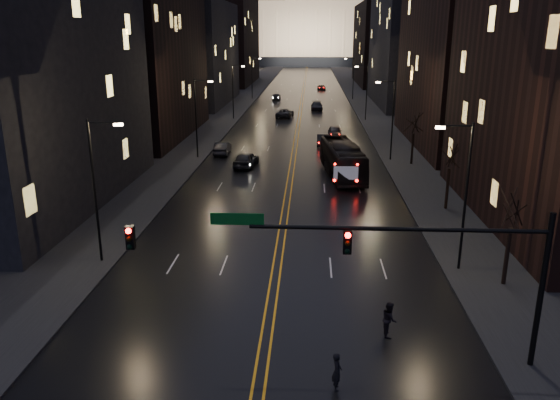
# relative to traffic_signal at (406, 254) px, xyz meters

# --- Properties ---
(ground) EXTENTS (900.00, 900.00, 0.00)m
(ground) POSITION_rel_traffic_signal_xyz_m (-5.91, 0.00, -5.10)
(ground) COLOR black
(ground) RESTS_ON ground
(road) EXTENTS (20.00, 320.00, 0.02)m
(road) POSITION_rel_traffic_signal_xyz_m (-5.91, 130.00, -5.09)
(road) COLOR black
(road) RESTS_ON ground
(sidewalk_left) EXTENTS (8.00, 320.00, 0.16)m
(sidewalk_left) POSITION_rel_traffic_signal_xyz_m (-19.91, 130.00, -5.02)
(sidewalk_left) COLOR black
(sidewalk_left) RESTS_ON ground
(sidewalk_right) EXTENTS (8.00, 320.00, 0.16)m
(sidewalk_right) POSITION_rel_traffic_signal_xyz_m (8.09, 130.00, -5.02)
(sidewalk_right) COLOR black
(sidewalk_right) RESTS_ON ground
(center_line) EXTENTS (0.62, 320.00, 0.01)m
(center_line) POSITION_rel_traffic_signal_xyz_m (-5.91, 130.00, -5.08)
(center_line) COLOR orange
(center_line) RESTS_ON road
(building_left_near) EXTENTS (12.00, 28.00, 22.00)m
(building_left_near) POSITION_rel_traffic_signal_xyz_m (-26.91, 22.00, 5.90)
(building_left_near) COLOR black
(building_left_near) RESTS_ON ground
(building_left_mid) EXTENTS (12.00, 30.00, 28.00)m
(building_left_mid) POSITION_rel_traffic_signal_xyz_m (-26.91, 54.00, 8.90)
(building_left_mid) COLOR black
(building_left_mid) RESTS_ON ground
(building_left_far) EXTENTS (12.00, 34.00, 20.00)m
(building_left_far) POSITION_rel_traffic_signal_xyz_m (-26.91, 92.00, 4.90)
(building_left_far) COLOR black
(building_left_far) RESTS_ON ground
(building_left_dist) EXTENTS (12.00, 40.00, 24.00)m
(building_left_dist) POSITION_rel_traffic_signal_xyz_m (-26.91, 140.00, 6.90)
(building_left_dist) COLOR black
(building_left_dist) RESTS_ON ground
(building_right_mid) EXTENTS (12.00, 34.00, 26.00)m
(building_right_mid) POSITION_rel_traffic_signal_xyz_m (15.09, 92.00, 7.90)
(building_right_mid) COLOR black
(building_right_mid) RESTS_ON ground
(building_right_dist) EXTENTS (12.00, 40.00, 22.00)m
(building_right_dist) POSITION_rel_traffic_signal_xyz_m (15.09, 140.00, 5.90)
(building_right_dist) COLOR black
(building_right_dist) RESTS_ON ground
(capitol) EXTENTS (90.00, 50.00, 58.50)m
(capitol) POSITION_rel_traffic_signal_xyz_m (-5.91, 250.00, 12.05)
(capitol) COLOR black
(capitol) RESTS_ON ground
(traffic_signal) EXTENTS (17.29, 0.45, 7.00)m
(traffic_signal) POSITION_rel_traffic_signal_xyz_m (0.00, 0.00, 0.00)
(traffic_signal) COLOR black
(traffic_signal) RESTS_ON ground
(streetlamp_right_near) EXTENTS (2.13, 0.25, 9.00)m
(streetlamp_right_near) POSITION_rel_traffic_signal_xyz_m (4.91, 10.00, -0.02)
(streetlamp_right_near) COLOR black
(streetlamp_right_near) RESTS_ON ground
(streetlamp_left_near) EXTENTS (2.13, 0.25, 9.00)m
(streetlamp_left_near) POSITION_rel_traffic_signal_xyz_m (-16.72, 10.00, -0.02)
(streetlamp_left_near) COLOR black
(streetlamp_left_near) RESTS_ON ground
(streetlamp_right_mid) EXTENTS (2.13, 0.25, 9.00)m
(streetlamp_right_mid) POSITION_rel_traffic_signal_xyz_m (4.91, 40.00, -0.02)
(streetlamp_right_mid) COLOR black
(streetlamp_right_mid) RESTS_ON ground
(streetlamp_left_mid) EXTENTS (2.13, 0.25, 9.00)m
(streetlamp_left_mid) POSITION_rel_traffic_signal_xyz_m (-16.72, 40.00, -0.02)
(streetlamp_left_mid) COLOR black
(streetlamp_left_mid) RESTS_ON ground
(streetlamp_right_far) EXTENTS (2.13, 0.25, 9.00)m
(streetlamp_right_far) POSITION_rel_traffic_signal_xyz_m (4.91, 70.00, -0.02)
(streetlamp_right_far) COLOR black
(streetlamp_right_far) RESTS_ON ground
(streetlamp_left_far) EXTENTS (2.13, 0.25, 9.00)m
(streetlamp_left_far) POSITION_rel_traffic_signal_xyz_m (-16.72, 70.00, -0.02)
(streetlamp_left_far) COLOR black
(streetlamp_left_far) RESTS_ON ground
(streetlamp_right_dist) EXTENTS (2.13, 0.25, 9.00)m
(streetlamp_right_dist) POSITION_rel_traffic_signal_xyz_m (4.91, 100.00, -0.02)
(streetlamp_right_dist) COLOR black
(streetlamp_right_dist) RESTS_ON ground
(streetlamp_left_dist) EXTENTS (2.13, 0.25, 9.00)m
(streetlamp_left_dist) POSITION_rel_traffic_signal_xyz_m (-16.72, 100.00, -0.02)
(streetlamp_left_dist) COLOR black
(streetlamp_left_dist) RESTS_ON ground
(tree_right_near) EXTENTS (2.40, 2.40, 6.65)m
(tree_right_near) POSITION_rel_traffic_signal_xyz_m (7.09, 8.00, -0.58)
(tree_right_near) COLOR black
(tree_right_near) RESTS_ON ground
(tree_right_mid) EXTENTS (2.40, 2.40, 6.65)m
(tree_right_mid) POSITION_rel_traffic_signal_xyz_m (7.09, 22.00, -0.58)
(tree_right_mid) COLOR black
(tree_right_mid) RESTS_ON ground
(tree_right_far) EXTENTS (2.40, 2.40, 6.65)m
(tree_right_far) POSITION_rel_traffic_signal_xyz_m (7.09, 38.00, -0.58)
(tree_right_far) COLOR black
(tree_right_far) RESTS_ON ground
(bus) EXTENTS (4.25, 12.41, 3.39)m
(bus) POSITION_rel_traffic_signal_xyz_m (-0.74, 32.81, -3.41)
(bus) COLOR black
(bus) RESTS_ON ground
(oncoming_car_a) EXTENTS (2.65, 5.17, 1.69)m
(oncoming_car_a) POSITION_rel_traffic_signal_xyz_m (-10.84, 36.14, -4.26)
(oncoming_car_a) COLOR black
(oncoming_car_a) RESTS_ON ground
(oncoming_car_b) EXTENTS (1.67, 4.62, 1.51)m
(oncoming_car_b) POSITION_rel_traffic_signal_xyz_m (-14.41, 42.43, -4.35)
(oncoming_car_b) COLOR black
(oncoming_car_b) RESTS_ON ground
(oncoming_car_c) EXTENTS (3.17, 5.70, 1.51)m
(oncoming_car_c) POSITION_rel_traffic_signal_xyz_m (-8.41, 72.81, -4.35)
(oncoming_car_c) COLOR black
(oncoming_car_c) RESTS_ON ground
(oncoming_car_d) EXTENTS (2.19, 4.78, 1.36)m
(oncoming_car_d) POSITION_rel_traffic_signal_xyz_m (-11.52, 99.04, -4.43)
(oncoming_car_d) COLOR black
(oncoming_car_d) RESTS_ON ground
(receding_car_a) EXTENTS (1.55, 4.29, 1.41)m
(receding_car_a) POSITION_rel_traffic_signal_xyz_m (-2.37, 48.44, -4.40)
(receding_car_a) COLOR black
(receding_car_a) RESTS_ON ground
(receding_car_b) EXTENTS (1.93, 4.59, 1.55)m
(receding_car_b) POSITION_rel_traffic_signal_xyz_m (-0.62, 54.47, -4.33)
(receding_car_b) COLOR black
(receding_car_b) RESTS_ON ground
(receding_car_c) EXTENTS (2.23, 5.33, 1.54)m
(receding_car_c) POSITION_rel_traffic_signal_xyz_m (-2.87, 82.45, -4.33)
(receding_car_c) COLOR black
(receding_car_c) RESTS_ON ground
(receding_car_d) EXTENTS (2.12, 4.44, 1.22)m
(receding_car_d) POSITION_rel_traffic_signal_xyz_m (-1.31, 122.09, -4.49)
(receding_car_d) COLOR black
(receding_car_d) RESTS_ON ground
(pedestrian_a) EXTENTS (0.43, 0.62, 1.63)m
(pedestrian_a) POSITION_rel_traffic_signal_xyz_m (-2.77, -1.97, -4.29)
(pedestrian_a) COLOR black
(pedestrian_a) RESTS_ON ground
(pedestrian_b) EXTENTS (0.46, 0.84, 1.73)m
(pedestrian_b) POSITION_rel_traffic_signal_xyz_m (-0.12, 2.30, -4.24)
(pedestrian_b) COLOR black
(pedestrian_b) RESTS_ON ground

